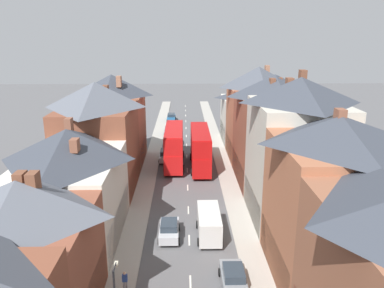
% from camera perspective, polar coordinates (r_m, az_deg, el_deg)
% --- Properties ---
extents(pavement_left, '(2.20, 104.00, 0.14)m').
position_cam_1_polar(pavement_left, '(52.91, -6.29, -3.23)').
color(pavement_left, '#A8A399').
rests_on(pavement_left, ground).
extents(pavement_right, '(2.20, 104.00, 0.14)m').
position_cam_1_polar(pavement_right, '(52.99, 4.78, -3.15)').
color(pavement_right, '#A8A399').
rests_on(pavement_right, ground).
extents(centre_line_dashes, '(0.14, 97.80, 0.01)m').
position_cam_1_polar(centre_line_dashes, '(50.85, -0.73, -4.02)').
color(centre_line_dashes, silver).
rests_on(centre_line_dashes, ground).
extents(terrace_row_left, '(8.00, 57.91, 14.17)m').
position_cam_1_polar(terrace_row_left, '(30.92, -19.75, -7.04)').
color(terrace_row_left, brown).
rests_on(terrace_row_left, ground).
extents(terrace_row_right, '(8.00, 68.32, 14.45)m').
position_cam_1_polar(terrace_row_right, '(35.39, 16.25, -3.19)').
color(terrace_row_right, brown).
rests_on(terrace_row_right, ground).
extents(double_decker_bus_lead, '(2.74, 10.80, 5.30)m').
position_cam_1_polar(double_decker_bus_lead, '(51.04, 1.25, -0.62)').
color(double_decker_bus_lead, '#B70F0F').
rests_on(double_decker_bus_lead, ground).
extents(double_decker_bus_mid_street, '(2.74, 10.80, 5.30)m').
position_cam_1_polar(double_decker_bus_mid_street, '(52.23, -2.75, -0.24)').
color(double_decker_bus_mid_street, red).
rests_on(double_decker_bus_mid_street, ground).
extents(car_near_blue, '(1.90, 4.55, 1.66)m').
position_cam_1_polar(car_near_blue, '(54.60, -4.04, -1.70)').
color(car_near_blue, silver).
rests_on(car_near_blue, ground).
extents(car_parked_left_a, '(1.90, 4.07, 1.59)m').
position_cam_1_polar(car_parked_left_a, '(62.46, -2.50, 0.62)').
color(car_parked_left_a, '#236093').
rests_on(car_parked_left_a, ground).
extents(car_parked_right_a, '(1.90, 4.38, 1.65)m').
position_cam_1_polar(car_parked_right_a, '(79.93, -3.18, 4.10)').
color(car_parked_right_a, '#236093').
rests_on(car_parked_right_a, ground).
extents(car_mid_black, '(1.90, 3.97, 1.57)m').
position_cam_1_polar(car_mid_black, '(68.57, -3.48, 2.02)').
color(car_mid_black, '#236093').
rests_on(car_mid_black, ground).
extents(car_parked_left_b, '(1.90, 3.96, 1.58)m').
position_cam_1_polar(car_parked_left_b, '(28.87, 6.31, -19.52)').
color(car_parked_left_b, gray).
rests_on(car_parked_left_b, ground).
extents(car_mid_white, '(1.90, 4.04, 1.70)m').
position_cam_1_polar(car_mid_white, '(64.85, 0.73, 1.27)').
color(car_mid_white, gray).
rests_on(car_mid_white, ground).
extents(car_far_grey, '(1.90, 3.92, 1.66)m').
position_cam_1_polar(car_far_grey, '(34.57, -3.51, -12.85)').
color(car_far_grey, '#B7BABF').
rests_on(car_far_grey, ground).
extents(delivery_van, '(2.20, 5.20, 2.41)m').
position_cam_1_polar(delivery_van, '(34.51, 2.60, -11.93)').
color(delivery_van, silver).
rests_on(delivery_van, ground).
extents(pedestrian_mid_left, '(0.36, 0.22, 1.61)m').
position_cam_1_polar(pedestrian_mid_left, '(28.40, -10.19, -19.80)').
color(pedestrian_mid_left, gray).
rests_on(pedestrian_mid_left, pavement_left).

